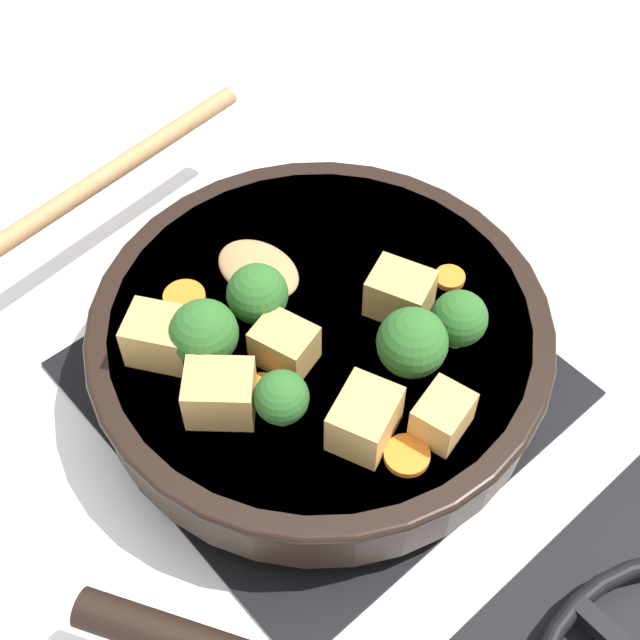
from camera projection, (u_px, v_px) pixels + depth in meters
The scene contains 19 objects.
ground_plane at pixel (320, 380), 0.69m from camera, with size 2.40×2.40×0.00m, color white.
front_burner_grate at pixel (320, 372), 0.68m from camera, with size 0.31×0.31×0.03m.
skillet_pan at pixel (319, 340), 0.65m from camera, with size 0.42×0.35×0.05m.
wooden_spoon at pixel (174, 208), 0.69m from camera, with size 0.25×0.22×0.02m.
tofu_cube_center_large at pixel (365, 419), 0.56m from camera, with size 0.04×0.04×0.04m, color tan.
tofu_cube_near_handle at pixel (284, 345), 0.60m from camera, with size 0.04×0.03×0.03m, color tan.
tofu_cube_east_chunk at pixel (220, 393), 0.57m from camera, with size 0.04×0.04×0.04m, color tan.
tofu_cube_west_chunk at pixel (161, 337), 0.60m from camera, with size 0.04×0.03×0.03m, color tan.
tofu_cube_back_piece at pixel (446, 413), 0.57m from camera, with size 0.04×0.03×0.03m, color tan.
tofu_cube_front_piece at pixel (400, 293), 0.62m from camera, with size 0.04×0.03×0.03m, color tan.
broccoli_floret_near_spoon at pixel (257, 294), 0.61m from camera, with size 0.04×0.04×0.05m.
broccoli_floret_center_top at pixel (459, 319), 0.60m from camera, with size 0.04×0.04×0.05m.
broccoli_floret_east_rim at pixel (204, 333), 0.59m from camera, with size 0.05×0.05×0.05m.
broccoli_floret_west_rim at pixel (412, 343), 0.58m from camera, with size 0.05×0.05×0.05m.
broccoli_floret_north_edge at pixel (281, 398), 0.56m from camera, with size 0.04×0.04×0.04m.
carrot_slice_orange_thin at pixel (407, 455), 0.56m from camera, with size 0.03×0.03×0.01m, color orange.
carrot_slice_near_center at pixel (450, 278), 0.65m from camera, with size 0.02×0.02×0.01m, color orange.
carrot_slice_edge_slice at pixel (262, 390), 0.59m from camera, with size 0.03×0.03×0.01m, color orange.
carrot_slice_under_broccoli at pixel (184, 297), 0.64m from camera, with size 0.03×0.03×0.01m, color orange.
Camera 1 is at (0.25, 0.29, 0.58)m, focal length 50.00 mm.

